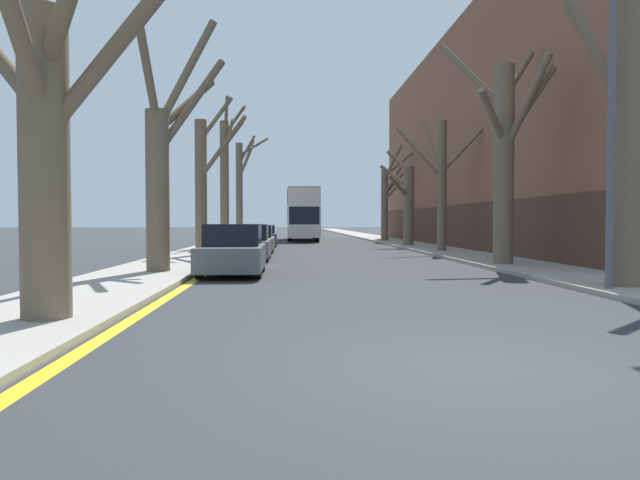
# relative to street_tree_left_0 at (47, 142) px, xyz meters

# --- Properties ---
(ground_plane) EXTENTS (300.00, 300.00, 0.00)m
(ground_plane) POSITION_rel_street_tree_left_0_xyz_m (5.48, -2.80, -2.75)
(ground_plane) COLOR #2B2D30
(sidewalk_left) EXTENTS (2.94, 120.00, 0.12)m
(sidewalk_left) POSITION_rel_street_tree_left_0_xyz_m (-0.59, 47.20, -2.69)
(sidewalk_left) COLOR gray
(sidewalk_left) RESTS_ON ground
(sidewalk_right) EXTENTS (2.94, 120.00, 0.12)m
(sidewalk_right) POSITION_rel_street_tree_left_0_xyz_m (11.55, 47.20, -2.69)
(sidewalk_right) COLOR gray
(sidewalk_right) RESTS_ON ground
(building_facade_right) EXTENTS (10.08, 38.71, 12.91)m
(building_facade_right) POSITION_rel_street_tree_left_0_xyz_m (18.01, 25.24, 3.70)
(building_facade_right) COLOR brown
(building_facade_right) RESTS_ON ground
(kerb_line_stripe) EXTENTS (0.24, 120.00, 0.01)m
(kerb_line_stripe) POSITION_rel_street_tree_left_0_xyz_m (1.06, 47.20, -2.74)
(kerb_line_stripe) COLOR yellow
(kerb_line_stripe) RESTS_ON ground
(street_tree_left_0) EXTENTS (3.54, 3.24, 5.50)m
(street_tree_left_0) POSITION_rel_street_tree_left_0_xyz_m (0.00, 0.00, 0.00)
(street_tree_left_0) COLOR brown
(street_tree_left_0) RESTS_ON ground
(street_tree_left_1) EXTENTS (2.24, 4.12, 7.52)m
(street_tree_left_1) POSITION_rel_street_tree_left_0_xyz_m (-0.11, 8.31, 0.43)
(street_tree_left_1) COLOR brown
(street_tree_left_1) RESTS_ON ground
(street_tree_left_2) EXTENTS (2.44, 3.27, 6.99)m
(street_tree_left_2) POSITION_rel_street_tree_left_0_xyz_m (-0.11, 16.41, 0.62)
(street_tree_left_2) COLOR brown
(street_tree_left_2) RESTS_ON ground
(street_tree_left_3) EXTENTS (1.66, 2.44, 8.47)m
(street_tree_left_3) POSITION_rel_street_tree_left_0_xyz_m (-0.10, 24.60, 1.34)
(street_tree_left_3) COLOR brown
(street_tree_left_3) RESTS_ON ground
(street_tree_left_4) EXTENTS (2.41, 2.22, 7.97)m
(street_tree_left_4) POSITION_rel_street_tree_left_0_xyz_m (0.02, 33.93, 1.37)
(street_tree_left_4) COLOR brown
(street_tree_left_4) RESTS_ON ground
(street_tree_right_0) EXTENTS (3.43, 2.17, 9.47)m
(street_tree_right_0) POSITION_rel_street_tree_left_0_xyz_m (11.16, 3.76, 1.38)
(street_tree_right_0) COLOR brown
(street_tree_right_0) RESTS_ON ground
(street_tree_right_1) EXTENTS (3.82, 3.81, 8.10)m
(street_tree_right_1) POSITION_rel_street_tree_left_0_xyz_m (11.00, 10.63, 1.25)
(street_tree_right_1) COLOR brown
(street_tree_right_1) RESTS_ON ground
(street_tree_right_2) EXTENTS (4.55, 2.67, 6.98)m
(street_tree_right_2) POSITION_rel_street_tree_left_0_xyz_m (11.23, 19.56, 0.86)
(street_tree_right_2) COLOR brown
(street_tree_right_2) RESTS_ON ground
(street_tree_right_3) EXTENTS (2.06, 2.10, 6.05)m
(street_tree_right_3) POSITION_rel_street_tree_left_0_xyz_m (10.93, 26.41, 0.00)
(street_tree_right_3) COLOR brown
(street_tree_right_3) RESTS_ON ground
(street_tree_right_4) EXTENTS (2.63, 2.62, 7.26)m
(street_tree_right_4) POSITION_rel_street_tree_left_0_xyz_m (11.17, 34.80, 0.61)
(street_tree_right_4) COLOR brown
(street_tree_right_4) RESTS_ON ground
(double_decker_bus) EXTENTS (2.52, 11.10, 4.19)m
(double_decker_bus) POSITION_rel_street_tree_left_0_xyz_m (4.73, 38.88, -0.37)
(double_decker_bus) COLOR silver
(double_decker_bus) RESTS_ON ground
(parked_car_0) EXTENTS (1.80, 3.92, 1.50)m
(parked_car_0) POSITION_rel_street_tree_left_0_xyz_m (1.92, 8.24, -2.05)
(parked_car_0) COLOR #4C5156
(parked_car_0) RESTS_ON ground
(parked_car_1) EXTENTS (1.76, 4.22, 1.46)m
(parked_car_1) POSITION_rel_street_tree_left_0_xyz_m (1.92, 14.73, -2.07)
(parked_car_1) COLOR #4C5156
(parked_car_1) RESTS_ON ground
(parked_car_2) EXTENTS (1.77, 4.03, 1.39)m
(parked_car_2) POSITION_rel_street_tree_left_0_xyz_m (1.92, 20.36, -2.09)
(parked_car_2) COLOR olive
(parked_car_2) RESTS_ON ground
(parked_car_3) EXTENTS (1.78, 4.31, 1.35)m
(parked_car_3) POSITION_rel_street_tree_left_0_xyz_m (1.92, 26.97, -2.10)
(parked_car_3) COLOR navy
(parked_car_3) RESTS_ON ground
(lamp_post) EXTENTS (1.40, 0.20, 8.93)m
(lamp_post) POSITION_rel_street_tree_left_0_xyz_m (10.43, 3.31, 2.19)
(lamp_post) COLOR #4C4F54
(lamp_post) RESTS_ON ground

